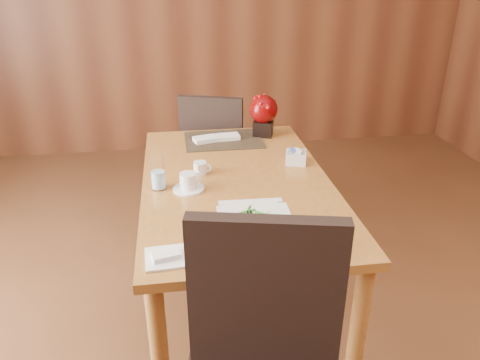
{
  "coord_description": "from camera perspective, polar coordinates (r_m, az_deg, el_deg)",
  "views": [
    {
      "loc": [
        -0.28,
        -1.42,
        1.73
      ],
      "look_at": [
        -0.02,
        0.35,
        0.87
      ],
      "focal_mm": 35.0,
      "sensor_mm": 36.0,
      "label": 1
    }
  ],
  "objects": [
    {
      "name": "water_glass",
      "position": [
        2.18,
        -9.97,
        0.87
      ],
      "size": [
        0.09,
        0.09,
        0.16
      ],
      "primitive_type": "cylinder",
      "rotation": [
        0.0,
        0.0,
        -0.31
      ],
      "color": "white",
      "rests_on": "dining_table"
    },
    {
      "name": "placemat_near",
      "position": [
        1.79,
        2.03,
        -7.46
      ],
      "size": [
        0.45,
        0.33,
        0.01
      ],
      "primitive_type": "cube",
      "color": "black",
      "rests_on": "dining_table"
    },
    {
      "name": "sugar_caddy",
      "position": [
        2.46,
        6.82,
        2.76
      ],
      "size": [
        0.13,
        0.13,
        0.06
      ],
      "primitive_type": "cube",
      "rotation": [
        0.0,
        0.0,
        -0.27
      ],
      "color": "white",
      "rests_on": "dining_table"
    },
    {
      "name": "coffee_cup",
      "position": [
        2.17,
        -6.33,
        -0.34
      ],
      "size": [
        0.15,
        0.15,
        0.08
      ],
      "rotation": [
        0.0,
        0.0,
        0.35
      ],
      "color": "white",
      "rests_on": "dining_table"
    },
    {
      "name": "napkins_far",
      "position": [
        2.76,
        -2.67,
        5.16
      ],
      "size": [
        0.28,
        0.14,
        0.02
      ],
      "primitive_type": null,
      "rotation": [
        0.0,
        0.0,
        0.16
      ],
      "color": "white",
      "rests_on": "dining_table"
    },
    {
      "name": "placemat_far",
      "position": [
        2.77,
        -2.02,
        4.91
      ],
      "size": [
        0.45,
        0.33,
        0.01
      ],
      "primitive_type": "cube",
      "color": "black",
      "rests_on": "dining_table"
    },
    {
      "name": "berry_decor",
      "position": [
        2.81,
        2.88,
        8.16
      ],
      "size": [
        0.17,
        0.17,
        0.25
      ],
      "rotation": [
        0.0,
        0.0,
        -0.33
      ],
      "color": "black",
      "rests_on": "dining_table"
    },
    {
      "name": "soup_setting",
      "position": [
        1.75,
        1.78,
        -6.13
      ],
      "size": [
        0.3,
        0.3,
        0.12
      ],
      "rotation": [
        0.0,
        0.0,
        -0.04
      ],
      "color": "white",
      "rests_on": "dining_table"
    },
    {
      "name": "creamer_jug",
      "position": [
        2.33,
        -4.89,
        1.48
      ],
      "size": [
        0.11,
        0.11,
        0.06
      ],
      "primitive_type": null,
      "rotation": [
        0.0,
        0.0,
        -0.34
      ],
      "color": "white",
      "rests_on": "dining_table"
    },
    {
      "name": "bread_plate",
      "position": [
        1.72,
        -9.02,
        -9.34
      ],
      "size": [
        0.16,
        0.16,
        0.01
      ],
      "primitive_type": "cube",
      "rotation": [
        0.0,
        0.0,
        0.06
      ],
      "color": "white",
      "rests_on": "dining_table"
    },
    {
      "name": "far_chair",
      "position": [
        3.22,
        -3.02,
        3.61
      ],
      "size": [
        0.55,
        0.55,
        0.93
      ],
      "rotation": [
        0.0,
        0.0,
        2.83
      ],
      "color": "black",
      "rests_on": "ground"
    },
    {
      "name": "dining_table",
      "position": [
        2.31,
        -0.43,
        -2.18
      ],
      "size": [
        0.9,
        1.5,
        0.75
      ],
      "color": "#A3692D",
      "rests_on": "ground"
    }
  ]
}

